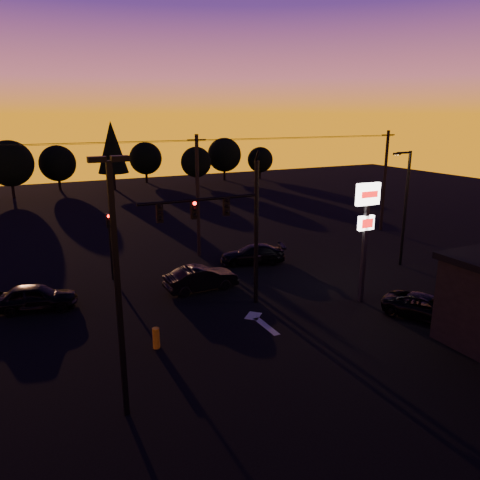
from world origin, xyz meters
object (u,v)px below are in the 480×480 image
object	(u,v)px
traffic_signal_mast	(230,221)
bollard	(156,338)
secondary_signal	(110,237)
car_right	(253,254)
pylon_sign	(366,217)
car_mid	(201,278)
streetlight	(405,204)
car_left	(36,297)
parking_lot_light	(117,275)
suv_parked	(427,308)

from	to	relation	value
traffic_signal_mast	bollard	world-z (taller)	traffic_signal_mast
secondary_signal	car_right	world-z (taller)	secondary_signal
traffic_signal_mast	pylon_sign	world-z (taller)	traffic_signal_mast
bollard	pylon_sign	bearing A→B (deg)	1.04
secondary_signal	pylon_sign	xyz separation A→B (m)	(12.00, -9.99, 2.05)
car_mid	car_right	distance (m)	6.20
streetlight	car_right	bearing A→B (deg)	151.43
pylon_sign	bollard	world-z (taller)	pylon_sign
traffic_signal_mast	streetlight	xyz separation A→B (m)	(14.01, 1.51, -0.52)
pylon_sign	streetlight	bearing A→B (deg)	30.08
traffic_signal_mast	car_left	world-z (taller)	traffic_signal_mast
streetlight	pylon_sign	bearing A→B (deg)	-149.92
traffic_signal_mast	car_mid	bearing A→B (deg)	97.63
car_right	car_mid	bearing A→B (deg)	-40.26
traffic_signal_mast	streetlight	world-z (taller)	traffic_signal_mast
parking_lot_light	bollard	distance (m)	6.84
secondary_signal	suv_parked	distance (m)	19.16
secondary_signal	pylon_sign	distance (m)	15.75
bollard	suv_parked	xyz separation A→B (m)	(13.62, -3.21, 0.13)
bollard	car_right	xyz separation A→B (m)	(9.86, 9.22, 0.18)
car_left	bollard	bearing A→B (deg)	-132.79
suv_parked	car_mid	bearing A→B (deg)	108.09
car_left	car_mid	bearing A→B (deg)	-83.04
car_left	parking_lot_light	bearing A→B (deg)	-154.58
pylon_sign	secondary_signal	bearing A→B (deg)	140.23
streetlight	car_mid	size ratio (longest dim) A/B	1.79
traffic_signal_mast	car_right	world-z (taller)	traffic_signal_mast
suv_parked	parking_lot_light	bearing A→B (deg)	157.33
traffic_signal_mast	parking_lot_light	bearing A→B (deg)	-136.63
secondary_signal	streetlight	size ratio (longest dim) A/B	0.54
car_mid	car_right	xyz separation A→B (m)	(5.27, 3.27, -0.07)
traffic_signal_mast	car_right	size ratio (longest dim) A/B	1.86
car_left	car_mid	size ratio (longest dim) A/B	0.96
pylon_sign	car_mid	xyz separation A→B (m)	(-7.53, 5.73, -4.18)
car_right	bollard	bearing A→B (deg)	-29.02
bollard	car_mid	xyz separation A→B (m)	(4.60, 5.95, 0.24)
traffic_signal_mast	bollard	bearing A→B (deg)	-151.65
traffic_signal_mast	suv_parked	world-z (taller)	traffic_signal_mast
car_left	suv_parked	world-z (taller)	car_left
pylon_sign	traffic_signal_mast	bearing A→B (deg)	160.64
bollard	parking_lot_light	bearing A→B (deg)	-118.99
parking_lot_light	suv_parked	xyz separation A→B (m)	(15.99, 1.07, -4.65)
car_mid	suv_parked	distance (m)	12.86
streetlight	bollard	world-z (taller)	streetlight
traffic_signal_mast	car_mid	world-z (taller)	traffic_signal_mast
bollard	car_right	world-z (taller)	car_right
traffic_signal_mast	streetlight	bearing A→B (deg)	6.14
pylon_sign	car_mid	bearing A→B (deg)	142.74
secondary_signal	bollard	bearing A→B (deg)	-90.73
secondary_signal	car_mid	world-z (taller)	secondary_signal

